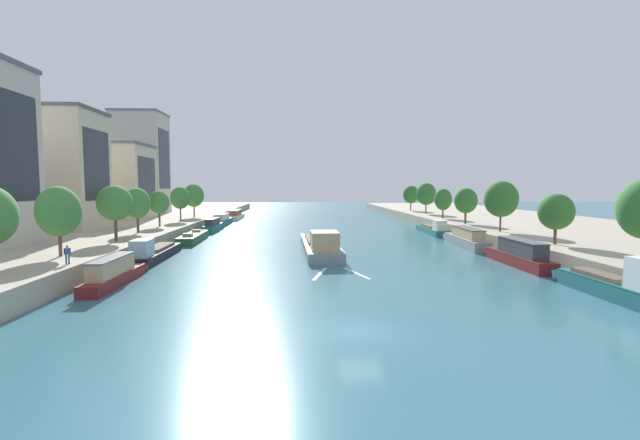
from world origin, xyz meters
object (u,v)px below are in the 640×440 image
(moored_boat_left_second, at_px, (193,237))
(moored_boat_left_gap_after, at_px, (213,226))
(tree_left_nearest, at_px, (137,203))
(tree_left_past_mid, at_px, (180,198))
(moored_boat_left_near, at_px, (154,252))
(moored_boat_left_end, at_px, (222,220))
(moored_boat_left_upstream, at_px, (235,215))
(moored_boat_right_near, at_px, (611,284))
(tree_left_second, at_px, (59,211))
(tree_left_distant, at_px, (115,203))
(tree_right_by_lamp, at_px, (411,195))
(barge_midriver, at_px, (320,245))
(tree_right_midway, at_px, (556,212))
(tree_right_end_of_row, at_px, (443,200))
(moored_boat_left_midway, at_px, (114,273))
(moored_boat_right_second, at_px, (433,229))
(moored_boat_right_gap_after, at_px, (519,255))
(tree_left_far, at_px, (194,195))
(moored_boat_right_end, at_px, (466,239))
(tree_right_past_mid, at_px, (466,201))
(tree_right_nearest, at_px, (501,199))
(tree_left_third, at_px, (159,202))
(tree_right_distant, at_px, (426,194))
(person_on_quay, at_px, (67,253))

(moored_boat_left_second, distance_m, moored_boat_left_gap_after, 15.14)
(tree_left_nearest, relative_size, tree_left_past_mid, 0.97)
(tree_left_nearest, bearing_deg, moored_boat_left_near, -62.42)
(moored_boat_left_second, distance_m, moored_boat_left_end, 29.00)
(moored_boat_left_upstream, distance_m, tree_left_past_mid, 30.82)
(moored_boat_right_near, distance_m, tree_left_second, 48.03)
(tree_left_distant, distance_m, tree_right_by_lamp, 80.46)
(moored_boat_left_second, bearing_deg, barge_midriver, -32.55)
(tree_right_midway, bearing_deg, tree_right_end_of_row, 89.47)
(moored_boat_left_midway, bearing_deg, moored_boat_left_end, 90.88)
(moored_boat_left_upstream, relative_size, moored_boat_right_second, 1.17)
(moored_boat_right_gap_after, xyz_separation_m, tree_left_past_mid, (-46.13, 37.51, 5.15))
(moored_boat_right_second, xyz_separation_m, tree_left_far, (-46.31, 16.94, 5.73))
(moored_boat_right_near, relative_size, moored_boat_right_end, 0.77)
(tree_right_past_mid, xyz_separation_m, tree_right_end_of_row, (0.09, 12.18, -0.19))
(moored_boat_right_end, bearing_deg, moored_boat_left_near, -168.18)
(moored_boat_right_end, bearing_deg, tree_right_nearest, 18.37)
(tree_left_distant, xyz_separation_m, tree_left_far, (-0.06, 39.37, 0.02))
(tree_left_distant, xyz_separation_m, tree_right_nearest, (51.68, 8.04, 0.15))
(tree_left_third, xyz_separation_m, tree_left_past_mid, (0.55, 10.61, 0.42))
(moored_boat_right_second, bearing_deg, moored_boat_right_end, -91.32)
(moored_boat_left_near, relative_size, moored_boat_left_second, 1.09)
(moored_boat_left_gap_after, relative_size, moored_boat_right_gap_after, 0.88)
(tree_left_past_mid, bearing_deg, tree_right_by_lamp, 31.17)
(tree_left_second, height_order, tree_left_third, tree_left_second)
(moored_boat_left_near, distance_m, tree_left_third, 22.42)
(tree_left_third, xyz_separation_m, tree_right_nearest, (52.39, -10.58, 0.76))
(moored_boat_left_near, xyz_separation_m, moored_boat_left_second, (0.52, 16.53, -0.23))
(tree_right_midway, xyz_separation_m, tree_right_past_mid, (0.27, 27.10, 0.32))
(moored_boat_right_end, bearing_deg, moored_boat_left_upstream, 127.21)
(tree_right_end_of_row, bearing_deg, moored_boat_left_second, -157.11)
(moored_boat_left_gap_after, relative_size, tree_right_nearest, 1.50)
(tree_left_second, distance_m, tree_right_nearest, 55.61)
(tree_right_midway, bearing_deg, tree_left_distant, 173.70)
(tree_left_distant, bearing_deg, tree_right_nearest, 8.84)
(barge_midriver, relative_size, tree_left_nearest, 3.31)
(moored_boat_left_end, relative_size, tree_right_nearest, 1.74)
(moored_boat_right_near, bearing_deg, moored_boat_left_gap_after, 128.43)
(tree_right_by_lamp, bearing_deg, barge_midriver, -114.91)
(moored_boat_right_second, bearing_deg, tree_left_nearest, -164.17)
(tree_right_distant, bearing_deg, moored_boat_left_end, -174.43)
(moored_boat_left_midway, relative_size, tree_left_past_mid, 1.70)
(tree_right_by_lamp, xyz_separation_m, person_on_quay, (-49.95, -76.76, -3.40))
(tree_right_by_lamp, bearing_deg, moored_boat_left_end, -159.25)
(tree_left_distant, bearing_deg, tree_left_nearest, 94.46)
(moored_boat_left_upstream, bearing_deg, moored_boat_left_near, -90.38)
(moored_boat_left_second, bearing_deg, moored_boat_left_upstream, 90.14)
(barge_midriver, distance_m, moored_boat_left_end, 45.72)
(tree_left_distant, bearing_deg, moored_boat_left_gap_after, 78.57)
(moored_boat_left_upstream, height_order, tree_left_nearest, tree_left_nearest)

